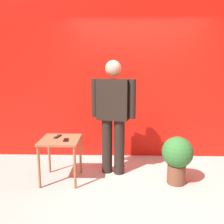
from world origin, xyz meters
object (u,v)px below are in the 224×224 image
at_px(standing_person, 113,112).
at_px(potted_plant, 177,156).
at_px(side_table, 61,145).
at_px(cell_phone, 66,140).
at_px(tv_remote, 58,136).

height_order(standing_person, potted_plant, standing_person).
distance_m(side_table, cell_phone, 0.15).
xyz_separation_m(standing_person, tv_remote, (-0.81, -0.19, -0.34)).
relative_size(side_table, cell_phone, 4.40).
bearing_deg(potted_plant, cell_phone, -179.76).
height_order(standing_person, side_table, standing_person).
relative_size(standing_person, tv_remote, 10.30).
bearing_deg(potted_plant, standing_person, 160.13).
height_order(side_table, potted_plant, potted_plant).
bearing_deg(cell_phone, potted_plant, -5.60).
bearing_deg(potted_plant, side_table, 178.10).
bearing_deg(standing_person, cell_phone, -152.88).
bearing_deg(cell_phone, side_table, 141.71).
bearing_deg(tv_remote, cell_phone, -30.32).
relative_size(side_table, potted_plant, 0.92).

